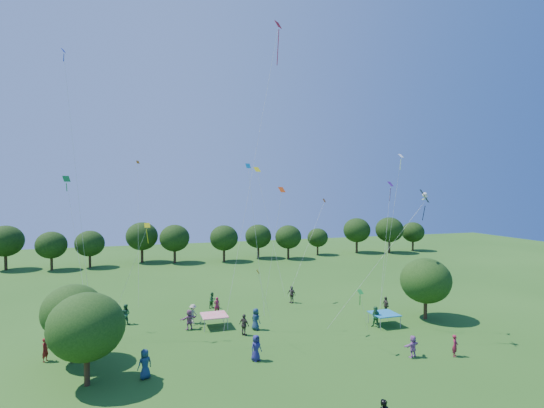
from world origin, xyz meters
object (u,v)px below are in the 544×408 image
Objects in this scene: near_tree_east at (426,281)px; red_high_kite at (269,79)px; tent_blue at (384,314)px; tent_red_stripe at (214,315)px; near_tree_west at (86,327)px; pirate_kite at (423,198)px; near_tree_north at (73,312)px.

red_high_kite is (-14.72, 1.71, 17.82)m from near_tree_east.
tent_red_stripe is at bearing 164.11° from tent_blue.
near_tree_west is 0.53× the size of pirate_kite.
near_tree_north reaches higher than tent_blue.
pirate_kite is at bearing -8.14° from near_tree_north.
near_tree_north is (-1.32, 4.12, -0.09)m from near_tree_west.
tent_blue is at bearing -15.89° from tent_red_stripe.
near_tree_east is (28.56, 5.07, -0.07)m from near_tree_west.
tent_blue is 22.79m from red_high_kite.
red_high_kite is at bearing 149.42° from pirate_kite.
pirate_kite is at bearing -130.31° from near_tree_east.
near_tree_east reaches higher than tent_red_stripe.
pirate_kite is at bearing -28.39° from tent_red_stripe.
red_high_kite is at bearing 26.08° from near_tree_west.
near_tree_east is at bearing -10.56° from tent_red_stripe.
near_tree_east is 5.41m from tent_blue.
near_tree_east is 23.18m from red_high_kite.
near_tree_north is 11.88m from tent_red_stripe.
near_tree_west is at bearing -153.92° from red_high_kite.
tent_red_stripe is 20.18m from pirate_kite.
tent_blue is (14.45, -4.11, 0.00)m from tent_red_stripe.
pirate_kite is at bearing 0.95° from near_tree_west.
pirate_kite reaches higher than near_tree_east.
near_tree_north is at bearing -170.06° from red_high_kite.
tent_blue is (23.82, 4.53, -2.62)m from near_tree_west.
near_tree_east is 0.22× the size of red_high_kite.
pirate_kite reaches higher than tent_red_stripe.
near_tree_east reaches higher than tent_blue.
pirate_kite reaches higher than near_tree_north.
tent_red_stripe is 0.09× the size of red_high_kite.
pirate_kite is at bearing -79.16° from tent_blue.
near_tree_north is 2.48× the size of tent_blue.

